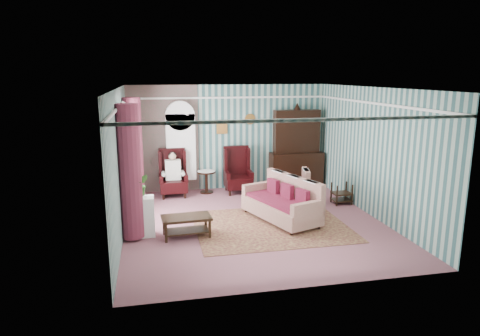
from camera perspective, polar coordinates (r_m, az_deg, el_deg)
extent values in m
plane|color=#975865|center=(9.44, 1.85, -7.26)|extent=(6.00, 6.00, 0.00)
cube|color=#356261|center=(11.95, -1.50, 4.10)|extent=(5.50, 0.02, 2.90)
cube|color=#356261|center=(6.26, 8.43, -3.75)|extent=(5.50, 0.02, 2.90)
cube|color=#356261|center=(8.83, -15.70, 0.66)|extent=(0.02, 6.00, 2.90)
cube|color=#356261|center=(10.06, 17.32, 1.96)|extent=(0.02, 6.00, 2.90)
cube|color=silver|center=(8.90, 1.98, 10.62)|extent=(5.50, 6.00, 0.02)
cube|color=#994E5C|center=(11.76, -10.17, 3.77)|extent=(1.90, 0.01, 2.90)
cube|color=white|center=(8.91, 1.97, 8.37)|extent=(5.50, 6.00, 0.05)
cube|color=white|center=(9.40, -15.32, 2.00)|extent=(0.04, 1.50, 1.90)
cylinder|color=maroon|center=(8.40, -14.49, -0.56)|extent=(0.44, 0.44, 2.60)
cylinder|color=maroon|center=(10.46, -14.01, 1.98)|extent=(0.44, 0.44, 2.60)
cube|color=#B77031|center=(11.85, -2.43, 5.49)|extent=(0.30, 0.03, 0.38)
cube|color=white|center=(11.69, -7.88, 2.16)|extent=(0.80, 0.28, 2.24)
cube|color=black|center=(12.21, 7.57, 2.90)|extent=(1.50, 0.56, 2.36)
cube|color=black|center=(11.39, -8.91, -0.69)|extent=(0.76, 0.80, 1.25)
cube|color=black|center=(11.60, -0.26, -0.29)|extent=(0.76, 0.80, 1.25)
cylinder|color=black|center=(11.69, -4.49, -1.88)|extent=(0.50, 0.50, 0.60)
cube|color=black|center=(10.98, 13.38, -3.29)|extent=(0.45, 0.38, 0.54)
cube|color=silver|center=(8.79, -13.13, -6.34)|extent=(0.55, 0.35, 0.80)
cube|color=#491819|center=(9.24, 4.12, -7.69)|extent=(3.20, 2.60, 0.01)
cube|color=#B4AE8B|center=(9.46, 5.46, -3.92)|extent=(1.49, 2.14, 1.06)
cube|color=beige|center=(10.46, 7.18, -2.26)|extent=(0.98, 0.93, 1.09)
cube|color=black|center=(8.66, -7.14, -7.73)|extent=(1.00, 0.60, 0.42)
imported|color=#265019|center=(8.48, -13.68, -2.84)|extent=(0.44, 0.42, 0.40)
imported|color=#265119|center=(8.76, -12.94, -2.20)|extent=(0.28, 0.24, 0.43)
imported|color=#265119|center=(8.66, -13.58, -2.70)|extent=(0.23, 0.23, 0.35)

